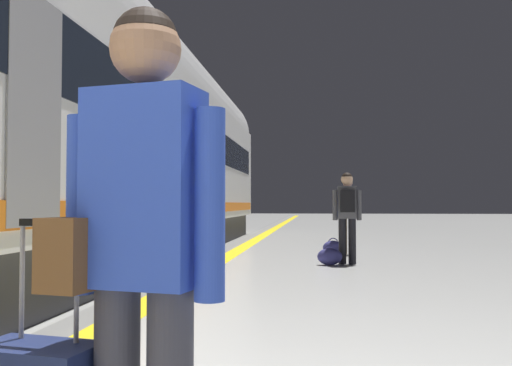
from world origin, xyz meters
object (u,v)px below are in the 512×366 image
Objects in this scene: duffel_bag_mid at (333,248)px; passenger_near at (347,210)px; duffel_bag_near at (330,257)px; high_speed_train at (78,117)px; passenger_mid at (348,208)px; traveller_foreground at (139,240)px.

passenger_near is at bearing -83.75° from duffel_bag_mid.
high_speed_train is at bearing -161.28° from duffel_bag_near.
passenger_near is at bearing -93.33° from passenger_mid.
passenger_near is 0.99× the size of passenger_mid.
high_speed_train is 4.90m from duffel_bag_near.
duffel_bag_near is at bearing -150.59° from passenger_near.
duffel_bag_near is 1.00× the size of duffel_bag_mid.
high_speed_train is 5.92m from passenger_mid.
passenger_near is 2.04m from duffel_bag_mid.
traveller_foreground is 8.42m from duffel_bag_near.
passenger_near is at bearing 29.41° from duffel_bag_near.
duffel_bag_near is at bearing 84.83° from traveller_foreground.
duffel_bag_mid is at bearing 85.20° from traveller_foreground.
duffel_bag_mid is at bearing 39.19° from high_speed_train.
high_speed_train is at bearing -160.45° from passenger_near.
duffel_bag_mid is (-0.32, -0.11, -0.84)m from passenger_mid.
duffel_bag_mid is at bearing 96.25° from passenger_near.
duffel_bag_near is (0.75, 8.35, -0.83)m from traveller_foreground.
high_speed_train is 7.87m from traveller_foreground.
high_speed_train is 15.91× the size of passenger_mid.
passenger_mid reaches higher than duffel_bag_near.
duffel_bag_near is 0.26× the size of passenger_mid.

